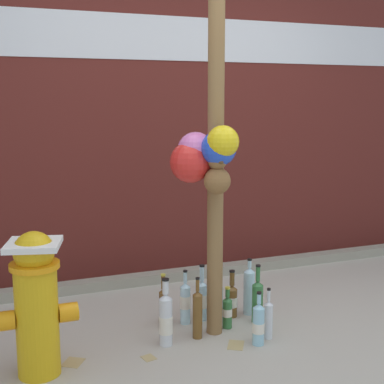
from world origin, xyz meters
The scene contains 20 objects.
ground_plane centered at (0.00, 0.00, 0.00)m, with size 14.00×14.00×0.00m, color #ADA899.
building_wall centered at (0.00, 1.81, 1.89)m, with size 10.00×0.21×3.78m.
curb_strip centered at (0.00, 1.44, 0.04)m, with size 8.00×0.12×0.08m, color gray.
memorial_post centered at (-0.27, 0.35, 1.36)m, with size 0.65×0.37×2.55m.
fire_hydrant centered at (-1.31, 0.24, 0.41)m, with size 0.43×0.33×0.79m.
bottle_0 centered at (-0.56, 0.33, 0.16)m, with size 0.08×0.08×0.42m.
bottle_1 centered at (0.06, 0.19, 0.13)m, with size 0.06×0.06×0.32m.
bottle_2 centered at (-0.04, 0.13, 0.13)m, with size 0.07×0.07×0.33m.
bottle_3 centered at (0.12, 0.58, 0.17)m, with size 0.08×0.08×0.39m.
bottle_4 centered at (-0.22, 0.60, 0.15)m, with size 0.07×0.07×0.38m.
bottle_5 centered at (-0.11, 0.58, 0.13)m, with size 0.06×0.06×0.34m.
bottle_6 centered at (-0.01, 0.58, 0.12)m, with size 0.08×0.08×0.33m.
bottle_7 centered at (-0.35, 0.35, 0.16)m, with size 0.06×0.06×0.39m.
bottle_8 centered at (-0.34, 0.59, 0.15)m, with size 0.07×0.07×0.36m.
bottle_9 centered at (-0.11, 0.42, 0.11)m, with size 0.06×0.06×0.28m.
bottle_10 centered at (-0.48, 0.64, 0.13)m, with size 0.06×0.06×0.34m.
bottle_11 centered at (0.11, 0.43, 0.15)m, with size 0.07×0.07×0.39m.
litter_0 centered at (-1.13, 0.30, 0.00)m, with size 0.10×0.12×0.01m, color tan.
litter_1 centered at (-0.71, 0.20, 0.00)m, with size 0.08×0.07×0.01m, color tan.
litter_2 centered at (-0.17, 0.17, 0.00)m, with size 0.14×0.09×0.01m, color tan.
Camera 1 is at (-1.54, -2.62, 1.47)m, focal length 51.22 mm.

